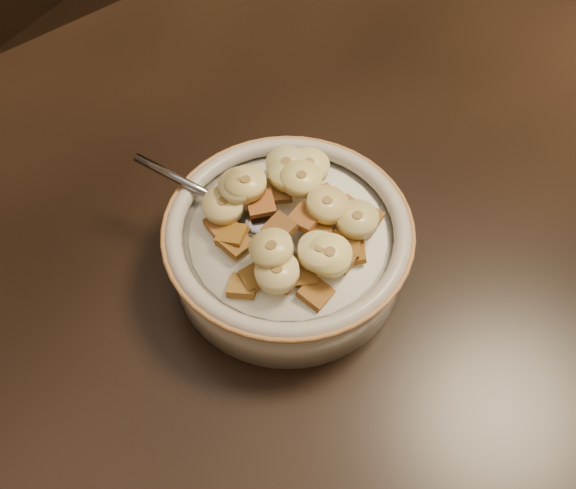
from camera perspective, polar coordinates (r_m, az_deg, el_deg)
floor at (r=1.30m, az=8.44°, el=-18.37°), size 4.00×4.50×0.10m
table at (r=0.61m, az=17.26°, el=3.70°), size 1.44×0.96×0.04m
chair at (r=1.16m, az=-13.97°, el=18.38°), size 0.59×0.59×1.04m
cereal_bowl at (r=0.50m, az=0.00°, el=-0.55°), size 0.18×0.18×0.04m
milk at (r=0.48m, az=0.00°, el=0.90°), size 0.15×0.15×0.00m
spoon at (r=0.49m, az=-3.06°, el=2.40°), size 0.05×0.05×0.01m
cereal_square_0 at (r=0.47m, az=1.49°, el=2.34°), size 0.03×0.03×0.01m
cereal_square_1 at (r=0.51m, az=-0.35°, el=6.87°), size 0.02×0.02×0.01m
cereal_square_2 at (r=0.45m, az=-0.40°, el=-1.42°), size 0.02×0.03×0.01m
cereal_square_3 at (r=0.45m, az=-4.04°, el=-3.71°), size 0.03×0.03×0.01m
cereal_square_4 at (r=0.45m, az=-2.82°, el=-2.84°), size 0.02×0.02×0.01m
cereal_square_5 at (r=0.48m, az=-2.44°, el=3.65°), size 0.03×0.03×0.01m
cereal_square_6 at (r=0.49m, az=5.34°, el=3.09°), size 0.02×0.02×0.01m
cereal_square_7 at (r=0.46m, az=-0.74°, el=1.44°), size 0.02×0.02×0.01m
cereal_square_8 at (r=0.49m, az=3.04°, el=4.08°), size 0.02×0.02×0.01m
cereal_square_9 at (r=0.45m, az=2.48°, el=-4.34°), size 0.02×0.03×0.01m
cereal_square_10 at (r=0.48m, az=3.77°, el=3.55°), size 0.03×0.03×0.01m
cereal_square_11 at (r=0.47m, az=5.66°, el=-0.60°), size 0.03×0.03×0.01m
cereal_square_12 at (r=0.46m, az=5.19°, el=-0.01°), size 0.03×0.03×0.01m
cereal_square_13 at (r=0.46m, az=2.75°, el=0.79°), size 0.03×0.03×0.01m
cereal_square_14 at (r=0.48m, az=-5.99°, el=1.81°), size 0.02×0.02×0.01m
cereal_square_15 at (r=0.45m, az=-0.50°, el=-3.04°), size 0.03×0.03×0.01m
cereal_square_16 at (r=0.47m, az=-5.02°, el=0.85°), size 0.03×0.03×0.01m
cereal_square_17 at (r=0.47m, az=-4.64°, el=0.08°), size 0.02×0.02×0.01m
cereal_square_18 at (r=0.48m, az=7.03°, el=2.31°), size 0.03×0.03×0.01m
cereal_square_19 at (r=0.49m, az=-0.84°, el=4.81°), size 0.03×0.03×0.01m
cereal_square_20 at (r=0.45m, az=1.22°, el=-2.53°), size 0.03×0.03×0.01m
cereal_square_21 at (r=0.46m, az=4.69°, el=-1.18°), size 0.03×0.03×0.01m
banana_slice_0 at (r=0.44m, az=-0.97°, el=-2.49°), size 0.04×0.04×0.01m
banana_slice_1 at (r=0.47m, az=6.17°, el=2.24°), size 0.04×0.04×0.01m
banana_slice_2 at (r=0.48m, az=-3.77°, el=5.42°), size 0.04×0.04×0.01m
banana_slice_3 at (r=0.47m, az=3.49°, el=3.57°), size 0.04×0.04×0.02m
banana_slice_4 at (r=0.45m, az=3.73°, el=-0.97°), size 0.04×0.04×0.01m
banana_slice_5 at (r=0.49m, az=1.88°, el=6.99°), size 0.04×0.04×0.01m
banana_slice_6 at (r=0.45m, az=-1.48°, el=-0.41°), size 0.03×0.03×0.02m
banana_slice_7 at (r=0.48m, az=1.20°, el=5.86°), size 0.04×0.04×0.01m
banana_slice_8 at (r=0.49m, az=-0.18°, el=7.05°), size 0.04×0.04×0.01m
banana_slice_9 at (r=0.45m, az=2.82°, el=-0.63°), size 0.04×0.04×0.01m
banana_slice_10 at (r=0.49m, az=0.13°, el=6.29°), size 0.04×0.04×0.01m
banana_slice_11 at (r=0.48m, az=-4.35°, el=5.21°), size 0.04×0.04×0.01m
banana_slice_12 at (r=0.48m, az=-5.76°, el=3.50°), size 0.04×0.04×0.01m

